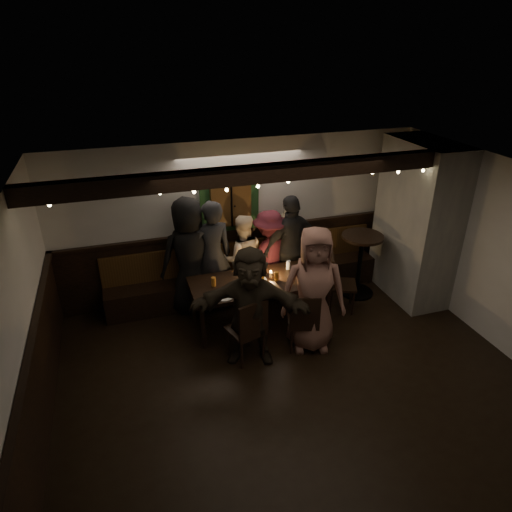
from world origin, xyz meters
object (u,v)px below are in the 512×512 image
object	(u,v)px
person_b	(212,256)
chair_near_right	(304,319)
person_e	(291,247)
person_f	(250,306)
chair_near_left	(249,328)
high_top	(360,257)
chair_end	(337,279)
person_a	(190,256)
person_d	(269,255)
dining_table	(260,284)
person_c	(242,258)
person_g	(313,290)

from	to	relation	value
person_b	chair_near_right	bearing A→B (deg)	115.52
person_e	person_f	size ratio (longest dim) A/B	1.05
chair_near_left	high_top	distance (m)	2.56
chair_end	person_a	bearing A→B (deg)	162.26
person_b	person_d	world-z (taller)	person_b
person_a	high_top	bearing A→B (deg)	163.29
person_a	person_e	size ratio (longest dim) A/B	1.07
chair_near_left	person_a	world-z (taller)	person_a
chair_near_left	chair_end	xyz separation A→B (m)	(1.71, 0.84, -0.01)
dining_table	person_f	bearing A→B (deg)	-116.58
person_f	person_a	bearing A→B (deg)	129.39
person_e	person_c	bearing A→B (deg)	-19.00
chair_near_right	person_d	xyz separation A→B (m)	(0.04, 1.57, 0.25)
person_g	person_b	bearing A→B (deg)	142.10
dining_table	chair_near_left	size ratio (longest dim) A/B	2.13
chair_near_right	person_e	xyz separation A→B (m)	(0.39, 1.50, 0.37)
person_d	person_e	bearing A→B (deg)	155.14
chair_near_left	person_b	world-z (taller)	person_b
person_a	person_g	bearing A→B (deg)	125.25
dining_table	person_b	size ratio (longest dim) A/B	1.13
person_a	chair_near_right	bearing A→B (deg)	120.68
chair_near_left	person_b	size ratio (longest dim) A/B	0.53
person_f	person_g	world-z (taller)	person_g
person_c	person_g	distance (m)	1.63
person_c	person_e	world-z (taller)	person_e
chair_near_left	person_a	xyz separation A→B (m)	(-0.49, 1.54, 0.39)
chair_near_right	person_g	xyz separation A→B (m)	(0.15, 0.07, 0.40)
person_b	person_d	size ratio (longest dim) A/B	1.20
dining_table	person_c	distance (m)	0.76
dining_table	chair_near_left	world-z (taller)	chair_near_left
person_e	person_g	distance (m)	1.45
person_g	chair_near_right	bearing A→B (deg)	-139.40
person_c	person_d	world-z (taller)	person_d
person_c	person_f	bearing A→B (deg)	83.69
chair_near_right	person_a	size ratio (longest dim) A/B	0.48
chair_near_left	person_e	world-z (taller)	person_e
chair_near_right	person_d	bearing A→B (deg)	88.57
high_top	person_c	size ratio (longest dim) A/B	0.72
person_c	chair_end	bearing A→B (deg)	156.70
person_b	person_c	xyz separation A→B (m)	(0.52, 0.11, -0.17)
dining_table	person_g	distance (m)	0.94
dining_table	high_top	xyz separation A→B (m)	(1.86, 0.33, 0.01)
chair_end	person_f	xyz separation A→B (m)	(-1.68, -0.78, 0.31)
high_top	person_b	size ratio (longest dim) A/B	0.59
chair_near_left	high_top	size ratio (longest dim) A/B	0.89
high_top	chair_end	bearing A→B (deg)	-151.00
high_top	person_g	xyz separation A→B (m)	(-1.35, -1.08, 0.23)
person_d	chair_end	bearing A→B (deg)	125.72
high_top	chair_near_right	bearing A→B (deg)	-142.38
chair_end	chair_near_left	bearing A→B (deg)	-153.89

